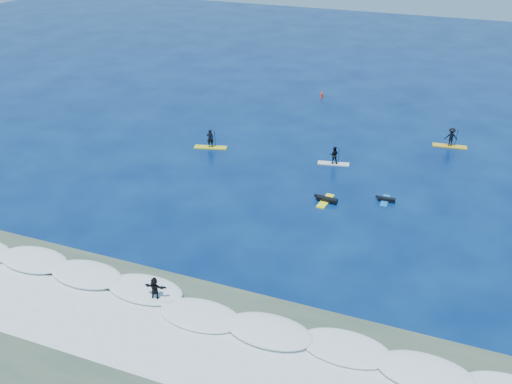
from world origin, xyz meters
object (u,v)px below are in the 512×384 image
at_px(wave_surfer, 155,290).
at_px(prone_paddler_near, 326,200).
at_px(prone_paddler_far, 385,200).
at_px(marker_buoy, 322,95).
at_px(sup_paddler_left, 210,141).
at_px(sup_paddler_center, 334,157).
at_px(sup_paddler_right, 451,138).

bearing_deg(wave_surfer, prone_paddler_near, 61.14).
relative_size(prone_paddler_far, marker_buoy, 2.53).
xyz_separation_m(sup_paddler_left, marker_buoy, (5.58, 17.23, -0.31)).
distance_m(sup_paddler_center, prone_paddler_near, 6.74).
xyz_separation_m(sup_paddler_left, prone_paddler_near, (12.36, -5.93, -0.48)).
distance_m(sup_paddler_left, wave_surfer, 21.81).
relative_size(sup_paddler_center, prone_paddler_near, 1.15).
height_order(sup_paddler_right, wave_surfer, sup_paddler_right).
height_order(prone_paddler_near, prone_paddler_far, prone_paddler_near).
height_order(sup_paddler_center, marker_buoy, sup_paddler_center).
bearing_deg(wave_surfer, sup_paddler_left, 99.97).
xyz_separation_m(wave_surfer, marker_buoy, (-0.90, 38.06, -0.52)).
height_order(sup_paddler_left, marker_buoy, sup_paddler_left).
distance_m(sup_paddler_left, sup_paddler_right, 21.75).
bearing_deg(sup_paddler_center, marker_buoy, 97.52).
height_order(sup_paddler_center, prone_paddler_near, sup_paddler_center).
relative_size(sup_paddler_left, wave_surfer, 1.41).
bearing_deg(prone_paddler_far, wave_surfer, 147.35).
relative_size(sup_paddler_left, prone_paddler_far, 1.59).
bearing_deg(prone_paddler_near, sup_paddler_right, -23.18).
bearing_deg(prone_paddler_near, wave_surfer, 164.14).
bearing_deg(sup_paddler_right, wave_surfer, -121.76).
height_order(sup_paddler_left, sup_paddler_right, sup_paddler_right).
height_order(sup_paddler_right, prone_paddler_near, sup_paddler_right).
height_order(sup_paddler_center, prone_paddler_far, sup_paddler_center).
height_order(sup_paddler_left, wave_surfer, sup_paddler_left).
height_order(sup_paddler_left, prone_paddler_near, sup_paddler_left).
relative_size(prone_paddler_near, wave_surfer, 1.11).
bearing_deg(marker_buoy, sup_paddler_left, -107.94).
xyz_separation_m(prone_paddler_near, marker_buoy, (-6.78, 23.17, 0.16)).
bearing_deg(sup_paddler_center, prone_paddler_far, -54.49).
bearing_deg(prone_paddler_far, sup_paddler_center, 45.42).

